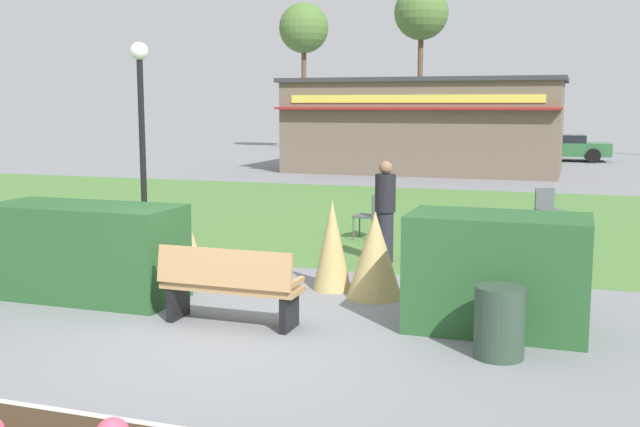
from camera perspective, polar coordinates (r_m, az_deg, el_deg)
ground_plane at (r=8.84m, az=-6.95°, el=-9.00°), size 80.00×80.00×0.00m
lawn_patch at (r=17.80m, az=6.56°, el=-0.23°), size 36.00×12.00×0.01m
park_bench at (r=9.07m, az=-6.80°, el=-5.40°), size 1.70×0.53×0.95m
hedge_left at (r=10.74m, az=-17.17°, el=-2.73°), size 2.63×1.10×1.27m
hedge_right at (r=9.03m, az=13.14°, el=-4.34°), size 2.04×1.10×1.35m
ornamental_grass_behind_left at (r=10.69m, az=0.91°, el=-2.35°), size 0.55×0.55×1.29m
ornamental_grass_behind_right at (r=11.32m, az=-10.02°, el=-2.49°), size 0.66×0.66×1.06m
ornamental_grass_behind_center at (r=10.30m, az=4.13°, el=-3.10°), size 0.76×0.76×1.18m
lamppost_mid at (r=15.63m, az=-13.25°, el=7.32°), size 0.36×0.36×3.81m
trash_bin at (r=8.13m, az=13.30°, el=-7.93°), size 0.52×0.52×0.75m
food_kiosk at (r=29.61m, az=7.80°, el=6.56°), size 10.41×5.12×3.55m
cafe_chair_west at (r=16.27m, az=16.68°, el=0.54°), size 0.61×0.61×0.89m
cafe_chair_east at (r=14.72m, az=3.80°, el=0.09°), size 0.46×0.46×0.89m
person_strolling at (r=12.53m, az=4.90°, el=0.19°), size 0.34×0.34×1.69m
parked_car_west_slot at (r=37.20m, az=9.62°, el=5.09°), size 4.34×2.34×1.20m
parked_car_center_slot at (r=36.74m, az=17.62°, el=4.78°), size 4.31×2.27×1.20m
tree_left_bg at (r=44.04m, az=-1.23°, el=13.63°), size 2.80×2.80×8.23m
tree_center_bg at (r=40.86m, az=7.60°, el=14.58°), size 2.80×2.80×8.67m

